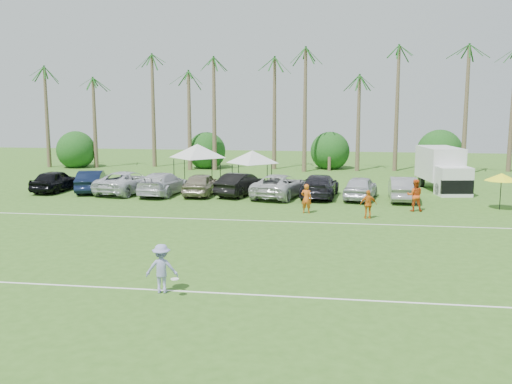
# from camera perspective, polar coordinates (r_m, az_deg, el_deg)

# --- Properties ---
(ground) EXTENTS (120.00, 120.00, 0.00)m
(ground) POSITION_cam_1_polar(r_m,az_deg,el_deg) (18.63, -14.76, -11.27)
(ground) COLOR #36621D
(ground) RESTS_ON ground
(field_lines) EXTENTS (80.00, 12.10, 0.01)m
(field_lines) POSITION_cam_1_polar(r_m,az_deg,el_deg) (25.83, -7.74, -5.37)
(field_lines) COLOR white
(field_lines) RESTS_ON ground
(palm_tree_0) EXTENTS (2.40, 2.40, 8.90)m
(palm_tree_0) POSITION_cam_1_polar(r_m,az_deg,el_deg) (61.37, -20.05, 9.43)
(palm_tree_0) COLOR brown
(palm_tree_0) RESTS_ON ground
(palm_tree_1) EXTENTS (2.40, 2.40, 9.90)m
(palm_tree_1) POSITION_cam_1_polar(r_m,az_deg,el_deg) (59.19, -15.76, 10.51)
(palm_tree_1) COLOR brown
(palm_tree_1) RESTS_ON ground
(palm_tree_2) EXTENTS (2.40, 2.40, 10.90)m
(palm_tree_2) POSITION_cam_1_polar(r_m,az_deg,el_deg) (57.37, -11.15, 11.60)
(palm_tree_2) COLOR brown
(palm_tree_2) RESTS_ON ground
(palm_tree_3) EXTENTS (2.40, 2.40, 11.90)m
(palm_tree_3) POSITION_cam_1_polar(r_m,az_deg,el_deg) (56.21, -7.24, 12.62)
(palm_tree_3) COLOR brown
(palm_tree_3) RESTS_ON ground
(palm_tree_4) EXTENTS (2.40, 2.40, 8.90)m
(palm_tree_4) POSITION_cam_1_polar(r_m,az_deg,el_deg) (55.16, -3.12, 10.06)
(palm_tree_4) COLOR brown
(palm_tree_4) RESTS_ON ground
(palm_tree_5) EXTENTS (2.40, 2.40, 9.90)m
(palm_tree_5) POSITION_cam_1_polar(r_m,az_deg,el_deg) (54.52, 1.07, 11.01)
(palm_tree_5) COLOR brown
(palm_tree_5) RESTS_ON ground
(palm_tree_6) EXTENTS (2.40, 2.40, 10.90)m
(palm_tree_6) POSITION_cam_1_polar(r_m,az_deg,el_deg) (54.18, 5.37, 11.89)
(palm_tree_6) COLOR brown
(palm_tree_6) RESTS_ON ground
(palm_tree_7) EXTENTS (2.40, 2.40, 11.90)m
(palm_tree_7) POSITION_cam_1_polar(r_m,az_deg,el_deg) (54.15, 9.71, 12.71)
(palm_tree_7) COLOR brown
(palm_tree_7) RESTS_ON ground
(palm_tree_8) EXTENTS (2.40, 2.40, 8.90)m
(palm_tree_8) POSITION_cam_1_polar(r_m,az_deg,el_deg) (54.34, 15.00, 9.80)
(palm_tree_8) COLOR brown
(palm_tree_8) RESTS_ON ground
(palm_tree_9) EXTENTS (2.40, 2.40, 9.90)m
(palm_tree_9) POSITION_cam_1_polar(r_m,az_deg,el_deg) (55.13, 20.29, 10.44)
(palm_tree_9) COLOR brown
(palm_tree_9) RESTS_ON ground
(bush_tree_0) EXTENTS (4.00, 4.00, 4.00)m
(bush_tree_0) POSITION_cam_1_polar(r_m,az_deg,el_deg) (61.07, -16.84, 4.25)
(bush_tree_0) COLOR brown
(bush_tree_0) RESTS_ON ground
(bush_tree_1) EXTENTS (4.00, 4.00, 4.00)m
(bush_tree_1) POSITION_cam_1_polar(r_m,az_deg,el_deg) (56.74, -4.85, 4.27)
(bush_tree_1) COLOR brown
(bush_tree_1) RESTS_ON ground
(bush_tree_2) EXTENTS (4.00, 4.00, 4.00)m
(bush_tree_2) POSITION_cam_1_polar(r_m,az_deg,el_deg) (55.21, 7.39, 4.10)
(bush_tree_2) COLOR brown
(bush_tree_2) RESTS_ON ground
(bush_tree_3) EXTENTS (4.00, 4.00, 4.00)m
(bush_tree_3) POSITION_cam_1_polar(r_m,az_deg,el_deg) (55.91, 17.71, 3.81)
(bush_tree_3) COLOR brown
(bush_tree_3) RESTS_ON ground
(sideline_player_a) EXTENTS (0.68, 0.50, 1.71)m
(sideline_player_a) POSITION_cam_1_polar(r_m,az_deg,el_deg) (33.14, 5.06, -0.66)
(sideline_player_a) COLOR #D85B18
(sideline_player_a) RESTS_ON ground
(sideline_player_b) EXTENTS (0.94, 0.74, 1.90)m
(sideline_player_b) POSITION_cam_1_polar(r_m,az_deg,el_deg) (34.86, 15.61, -0.32)
(sideline_player_b) COLOR #D04C17
(sideline_player_b) RESTS_ON ground
(sideline_player_c) EXTENTS (0.98, 0.53, 1.59)m
(sideline_player_c) POSITION_cam_1_polar(r_m,az_deg,el_deg) (32.09, 11.17, -1.22)
(sideline_player_c) COLOR orange
(sideline_player_c) RESTS_ON ground
(box_truck) EXTENTS (3.24, 6.35, 3.12)m
(box_truck) POSITION_cam_1_polar(r_m,az_deg,el_deg) (43.57, 18.19, 2.30)
(box_truck) COLOR silver
(box_truck) RESTS_ON ground
(canopy_tent_left) EXTENTS (4.57, 4.57, 3.70)m
(canopy_tent_left) POSITION_cam_1_polar(r_m,az_deg,el_deg) (44.80, -5.89, 4.79)
(canopy_tent_left) COLOR black
(canopy_tent_left) RESTS_ON ground
(canopy_tent_right) EXTENTS (4.04, 4.04, 3.27)m
(canopy_tent_right) POSITION_cam_1_polar(r_m,az_deg,el_deg) (42.88, -0.37, 4.16)
(canopy_tent_right) COLOR black
(canopy_tent_right) RESTS_ON ground
(market_umbrella) EXTENTS (1.98, 1.98, 2.21)m
(market_umbrella) POSITION_cam_1_polar(r_m,az_deg,el_deg) (36.92, 23.35, 1.39)
(market_umbrella) COLOR black
(market_umbrella) RESTS_ON ground
(frisbee_player) EXTENTS (1.28, 0.90, 1.67)m
(frisbee_player) POSITION_cam_1_polar(r_m,az_deg,el_deg) (19.55, -9.41, -7.56)
(frisbee_player) COLOR #8D8EC8
(frisbee_player) RESTS_ON ground
(parked_car_0) EXTENTS (2.10, 4.70, 1.57)m
(parked_car_0) POSITION_cam_1_polar(r_m,az_deg,el_deg) (43.63, -19.42, 1.07)
(parked_car_0) COLOR black
(parked_car_0) RESTS_ON ground
(parked_car_1) EXTENTS (2.83, 5.03, 1.57)m
(parked_car_1) POSITION_cam_1_polar(r_m,az_deg,el_deg) (42.59, -16.07, 1.05)
(parked_car_1) COLOR black
(parked_car_1) RESTS_ON ground
(parked_car_2) EXTENTS (3.63, 6.03, 1.57)m
(parked_car_2) POSITION_cam_1_polar(r_m,az_deg,el_deg) (41.41, -12.73, 0.97)
(parked_car_2) COLOR silver
(parked_car_2) RESTS_ON ground
(parked_car_3) EXTENTS (2.67, 5.58, 1.57)m
(parked_car_3) POSITION_cam_1_polar(r_m,az_deg,el_deg) (40.22, -9.28, 0.84)
(parked_car_3) COLOR silver
(parked_car_3) RESTS_ON ground
(parked_car_4) EXTENTS (1.96, 4.64, 1.57)m
(parked_car_4) POSITION_cam_1_polar(r_m,az_deg,el_deg) (39.66, -5.46, 0.81)
(parked_car_4) COLOR gray
(parked_car_4) RESTS_ON ground
(parked_car_5) EXTENTS (3.09, 5.04, 1.57)m
(parked_car_5) POSITION_cam_1_polar(r_m,az_deg,el_deg) (39.40, -1.52, 0.79)
(parked_car_5) COLOR black
(parked_car_5) RESTS_ON ground
(parked_car_6) EXTENTS (3.75, 6.07, 1.57)m
(parked_car_6) POSITION_cam_1_polar(r_m,az_deg,el_deg) (38.67, 2.35, 0.63)
(parked_car_6) COLOR #BCBCBD
(parked_car_6) RESTS_ON ground
(parked_car_7) EXTENTS (2.68, 5.58, 1.57)m
(parked_car_7) POSITION_cam_1_polar(r_m,az_deg,el_deg) (38.84, 6.39, 0.62)
(parked_car_7) COLOR black
(parked_car_7) RESTS_ON ground
(parked_car_8) EXTENTS (2.64, 4.86, 1.57)m
(parked_car_8) POSITION_cam_1_polar(r_m,az_deg,el_deg) (38.43, 10.41, 0.44)
(parked_car_8) COLOR silver
(parked_car_8) RESTS_ON ground
(parked_car_9) EXTENTS (1.79, 4.80, 1.57)m
(parked_car_9) POSITION_cam_1_polar(r_m,az_deg,el_deg) (38.60, 14.44, 0.34)
(parked_car_9) COLOR gray
(parked_car_9) RESTS_ON ground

